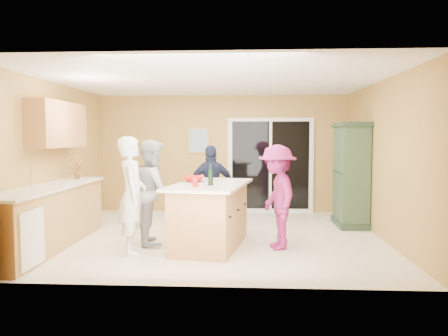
# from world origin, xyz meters

# --- Properties ---
(floor) EXTENTS (5.50, 5.50, 0.00)m
(floor) POSITION_xyz_m (0.00, 0.00, 0.00)
(floor) COLOR silver
(floor) RESTS_ON ground
(ceiling) EXTENTS (5.50, 5.00, 0.10)m
(ceiling) POSITION_xyz_m (0.00, 0.00, 2.60)
(ceiling) COLOR white
(ceiling) RESTS_ON wall_back
(wall_back) EXTENTS (5.50, 0.10, 2.60)m
(wall_back) POSITION_xyz_m (0.00, 2.50, 1.30)
(wall_back) COLOR tan
(wall_back) RESTS_ON ground
(wall_front) EXTENTS (5.50, 0.10, 2.60)m
(wall_front) POSITION_xyz_m (0.00, -2.50, 1.30)
(wall_front) COLOR tan
(wall_front) RESTS_ON ground
(wall_left) EXTENTS (0.10, 5.00, 2.60)m
(wall_left) POSITION_xyz_m (-2.75, 0.00, 1.30)
(wall_left) COLOR tan
(wall_left) RESTS_ON ground
(wall_right) EXTENTS (0.10, 5.00, 2.60)m
(wall_right) POSITION_xyz_m (2.75, 0.00, 1.30)
(wall_right) COLOR tan
(wall_right) RESTS_ON ground
(left_cabinet_run) EXTENTS (0.65, 3.05, 1.24)m
(left_cabinet_run) POSITION_xyz_m (-2.45, -1.05, 0.46)
(left_cabinet_run) COLOR #AD7E43
(left_cabinet_run) RESTS_ON floor
(upper_cabinets) EXTENTS (0.35, 1.60, 0.75)m
(upper_cabinets) POSITION_xyz_m (-2.58, -0.20, 1.88)
(upper_cabinets) COLOR #AD7E43
(upper_cabinets) RESTS_ON wall_left
(sliding_door) EXTENTS (1.90, 0.07, 2.10)m
(sliding_door) POSITION_xyz_m (1.05, 2.46, 1.05)
(sliding_door) COLOR silver
(sliding_door) RESTS_ON floor
(framed_picture) EXTENTS (0.46, 0.04, 0.56)m
(framed_picture) POSITION_xyz_m (-0.55, 2.48, 1.60)
(framed_picture) COLOR tan
(framed_picture) RESTS_ON wall_back
(kitchen_island) EXTENTS (1.30, 1.99, 0.97)m
(kitchen_island) POSITION_xyz_m (-0.02, -0.70, 0.46)
(kitchen_island) COLOR #AD7E43
(kitchen_island) RESTS_ON floor
(green_hutch) EXTENTS (0.56, 1.06, 1.94)m
(green_hutch) POSITION_xyz_m (2.49, 1.04, 0.95)
(green_hutch) COLOR #203424
(green_hutch) RESTS_ON floor
(woman_white) EXTENTS (0.53, 0.69, 1.68)m
(woman_white) POSITION_xyz_m (-1.10, -1.12, 0.84)
(woman_white) COLOR silver
(woman_white) RESTS_ON floor
(woman_grey) EXTENTS (0.82, 0.94, 1.63)m
(woman_grey) POSITION_xyz_m (-0.93, -0.53, 0.82)
(woman_grey) COLOR #AAAAAD
(woman_grey) RESTS_ON floor
(woman_navy) EXTENTS (0.96, 0.58, 1.52)m
(woman_navy) POSITION_xyz_m (-0.11, 0.68, 0.76)
(woman_navy) COLOR #1B233C
(woman_navy) RESTS_ON floor
(woman_magenta) EXTENTS (0.77, 1.10, 1.56)m
(woman_magenta) POSITION_xyz_m (1.00, -0.75, 0.78)
(woman_magenta) COLOR #831C62
(woman_magenta) RESTS_ON floor
(serving_bowl) EXTENTS (0.35, 0.35, 0.09)m
(serving_bowl) POSITION_xyz_m (-0.30, -0.43, 1.01)
(serving_bowl) COLOR red
(serving_bowl) RESTS_ON kitchen_island
(tulip_vase) EXTENTS (0.25, 0.22, 0.40)m
(tulip_vase) POSITION_xyz_m (-2.45, 0.24, 1.14)
(tulip_vase) COLOR #AE1111
(tulip_vase) RESTS_ON left_cabinet_run
(tumbler_near) EXTENTS (0.09, 0.09, 0.12)m
(tumbler_near) POSITION_xyz_m (-0.27, -0.66, 1.03)
(tumbler_near) COLOR red
(tumbler_near) RESTS_ON kitchen_island
(tumbler_far) EXTENTS (0.09, 0.09, 0.12)m
(tumbler_far) POSITION_xyz_m (-0.19, -1.14, 1.03)
(tumbler_far) COLOR red
(tumbler_far) RESTS_ON kitchen_island
(wine_bottle) EXTENTS (0.07, 0.07, 0.31)m
(wine_bottle) POSITION_xyz_m (0.01, -0.97, 1.09)
(wine_bottle) COLOR black
(wine_bottle) RESTS_ON kitchen_island
(white_plate) EXTENTS (0.24, 0.24, 0.01)m
(white_plate) POSITION_xyz_m (-0.32, -0.25, 0.98)
(white_plate) COLOR silver
(white_plate) RESTS_ON kitchen_island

